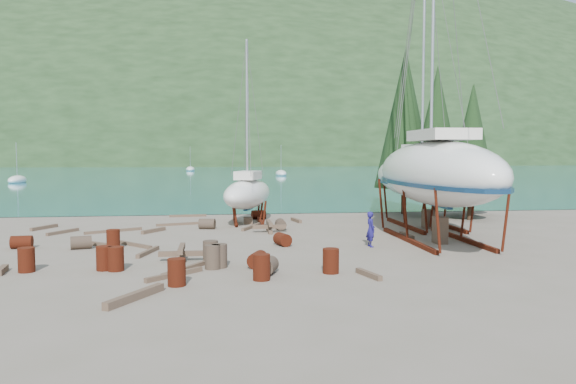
{
  "coord_description": "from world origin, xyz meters",
  "views": [
    {
      "loc": [
        -1.99,
        -23.67,
        4.25
      ],
      "look_at": [
        1.43,
        3.0,
        2.37
      ],
      "focal_mm": 35.0,
      "sensor_mm": 36.0,
      "label": 1
    }
  ],
  "objects": [
    {
      "name": "timber_15",
      "position": [
        -7.49,
        7.18,
        0.07
      ],
      "size": [
        2.79,
        1.68,
        0.15
      ],
      "primitive_type": "cube",
      "rotation": [
        0.0,
        0.0,
        2.09
      ],
      "color": "brown",
      "rests_on": "ground"
    },
    {
      "name": "timber_16",
      "position": [
        -4.36,
        -7.26,
        0.11
      ],
      "size": [
        1.47,
        2.3,
        0.23
      ],
      "primitive_type": "cube",
      "rotation": [
        0.0,
        0.0,
        2.61
      ],
      "color": "brown",
      "rests_on": "ground"
    },
    {
      "name": "drum_0",
      "position": [
        -8.74,
        -2.85,
        0.44
      ],
      "size": [
        0.58,
        0.58,
        0.88
      ],
      "primitive_type": "cylinder",
      "color": "#5C170F",
      "rests_on": "ground"
    },
    {
      "name": "drum_14",
      "position": [
        -5.61,
        -3.05,
        0.44
      ],
      "size": [
        0.58,
        0.58,
        0.88
      ],
      "primitive_type": "cylinder",
      "color": "#5C170F",
      "rests_on": "ground"
    },
    {
      "name": "timber_10",
      "position": [
        -0.03,
        7.8,
        0.08
      ],
      "size": [
        1.29,
        2.55,
        0.16
      ],
      "primitive_type": "cube",
      "rotation": [
        0.0,
        0.0,
        2.71
      ],
      "color": "brown",
      "rests_on": "ground"
    },
    {
      "name": "timber_6",
      "position": [
        2.89,
        10.39,
        0.1
      ],
      "size": [
        0.49,
        1.61,
        0.19
      ],
      "primitive_type": "cube",
      "rotation": [
        0.0,
        0.0,
        0.19
      ],
      "color": "brown",
      "rests_on": "ground"
    },
    {
      "name": "timber_8",
      "position": [
        -5.35,
        6.86,
        0.09
      ],
      "size": [
        1.16,
        1.59,
        0.19
      ],
      "primitive_type": "cube",
      "rotation": [
        0.0,
        0.0,
        2.55
      ],
      "color": "brown",
      "rests_on": "ground"
    },
    {
      "name": "drum_10",
      "position": [
        -6.04,
        -2.87,
        0.44
      ],
      "size": [
        0.58,
        0.58,
        0.88
      ],
      "primitive_type": "cylinder",
      "color": "#5C170F",
      "rests_on": "ground"
    },
    {
      "name": "far_house_center",
      "position": [
        -20.0,
        190.0,
        2.92
      ],
      "size": [
        6.6,
        5.6,
        5.6
      ],
      "color": "beige",
      "rests_on": "ground"
    },
    {
      "name": "drum_17",
      "position": [
        -2.15,
        -3.14,
        0.44
      ],
      "size": [
        0.58,
        0.58,
        0.88
      ],
      "primitive_type": "cylinder",
      "color": "#2D2823",
      "rests_on": "ground"
    },
    {
      "name": "drum_6",
      "position": [
        1.0,
        1.64,
        0.29
      ],
      "size": [
        0.82,
        1.01,
        0.58
      ],
      "primitive_type": "cylinder",
      "rotation": [
        1.57,
        0.0,
        0.31
      ],
      "color": "#5C170F",
      "rests_on": "ground"
    },
    {
      "name": "timber_0",
      "position": [
        -4.25,
        9.64,
        0.07
      ],
      "size": [
        2.46,
        0.9,
        0.14
      ],
      "primitive_type": "cube",
      "rotation": [
        0.0,
        0.0,
        1.88
      ],
      "color": "brown",
      "rests_on": "ground"
    },
    {
      "name": "timber_5",
      "position": [
        -3.44,
        -4.32,
        0.08
      ],
      "size": [
        1.87,
        1.81,
        0.16
      ],
      "primitive_type": "cube",
      "rotation": [
        0.0,
        0.0,
        2.34
      ],
      "color": "brown",
      "rests_on": "ground"
    },
    {
      "name": "drum_12",
      "position": [
        -0.49,
        -3.05,
        0.29
      ],
      "size": [
        0.85,
        1.03,
        0.58
      ],
      "primitive_type": "cylinder",
      "rotation": [
        1.57,
        0.0,
        2.78
      ],
      "color": "#5C170F",
      "rests_on": "ground"
    },
    {
      "name": "far_hill",
      "position": [
        0.0,
        320.0,
        0.0
      ],
      "size": [
        800.0,
        360.0,
        110.0
      ],
      "primitive_type": "ellipsoid",
      "color": "black",
      "rests_on": "ground"
    },
    {
      "name": "timber_12",
      "position": [
        -4.87,
        0.29,
        0.08
      ],
      "size": [
        0.74,
        2.18,
        0.17
      ],
      "primitive_type": "cube",
      "rotation": [
        0.0,
        0.0,
        2.88
      ],
      "color": "brown",
      "rests_on": "ground"
    },
    {
      "name": "timber_17",
      "position": [
        -10.07,
        7.03,
        0.08
      ],
      "size": [
        1.25,
        1.94,
        0.16
      ],
      "primitive_type": "cube",
      "rotation": [
        0.0,
        0.0,
        2.61
      ],
      "color": "brown",
      "rests_on": "ground"
    },
    {
      "name": "drum_11",
      "position": [
        1.54,
        7.08,
        0.29
      ],
      "size": [
        0.6,
        0.89,
        0.58
      ],
      "primitive_type": "cylinder",
      "rotation": [
        1.57,
        0.0,
        3.12
      ],
      "color": "#2D2823",
      "rests_on": "ground"
    },
    {
      "name": "timber_1",
      "position": [
        7.52,
        3.4,
        0.1
      ],
      "size": [
        0.24,
        1.62,
        0.19
      ],
      "primitive_type": "cube",
      "rotation": [
        0.0,
        0.0,
        0.03
      ],
      "color": "brown",
      "rests_on": "ground"
    },
    {
      "name": "far_house_left",
      "position": [
        -60.0,
        190.0,
        2.92
      ],
      "size": [
        6.6,
        5.6,
        5.6
      ],
      "color": "beige",
      "rests_on": "ground"
    },
    {
      "name": "timber_13",
      "position": [
        -9.55,
        -2.93,
        0.11
      ],
      "size": [
        0.35,
        1.13,
        0.22
      ],
      "primitive_type": "cube",
      "rotation": [
        0.0,
        0.0,
        0.13
      ],
      "color": "brown",
      "rests_on": "ground"
    },
    {
      "name": "drum_2",
      "position": [
        -10.61,
        2.36,
        0.29
      ],
      "size": [
        0.92,
        0.64,
        0.58
      ],
      "primitive_type": "cylinder",
      "rotation": [
        1.57,
        0.0,
        1.65
      ],
      "color": "#5C170F",
      "rests_on": "ground"
    },
    {
      "name": "moored_boat_far",
      "position": [
        -8.0,
        110.0,
        0.39
      ],
      "size": [
        2.0,
        5.0,
        6.05
      ],
      "color": "white",
      "rests_on": "ground"
    },
    {
      "name": "cypress_mid_right",
      "position": [
        14.0,
        10.0,
        4.92
      ],
      "size": [
        3.06,
        3.06,
        8.5
      ],
      "color": "black",
      "rests_on": "ground"
    },
    {
      "name": "timber_3",
      "position": [
        -2.96,
        -3.1,
        0.07
      ],
      "size": [
        1.88,
        2.8,
        0.15
      ],
      "primitive_type": "cube",
      "rotation": [
        0.0,
        0.0,
        2.57
      ],
      "color": "brown",
      "rests_on": "ground"
    },
    {
      "name": "drum_1",
      "position": [
        -0.21,
        -4.27,
        0.29
      ],
      "size": [
        0.84,
        1.02,
        0.58
      ],
      "primitive_type": "cylinder",
      "rotation": [
        1.57,
        0.0,
        2.8
      ],
      "color": "#2D2823",
      "rests_on": "ground"
    },
    {
      "name": "timber_pile_aft",
      "position": [
        0.81,
        6.06,
        0.3
      ],
      "size": [
        1.8,
        1.8,
        0.6
      ],
      "color": "brown",
      "rests_on": "ground"
    },
    {
      "name": "timber_7",
      "position": [
        3.18,
        -5.16,
        0.09
      ],
      "size": [
        0.57,
        1.5,
        0.17
      ],
      "primitive_type": "cube",
      "rotation": [
        0.0,
        0.0,
        0.27
      ],
      "color": "brown",
      "rests_on": "ground"
    },
    {
      "name": "bay_water",
      "position": [
        0.0,
        315.0,
        0.01
      ],
      "size": [
        700.0,
        700.0,
        0.0
      ],
      "primitive_type": "plane",
      "color": "#1A7383",
      "rests_on": "ground"
    },
    {
      "name": "drum_15",
      "position": [
        -7.96,
        1.91,
        0.29
      ],
      "size": [
        1.0,
        0.78,
        0.58
      ],
      "primitive_type": "cylinder",
      "rotation": [
        1.57,
        0.0,
        1.83
      ],
      "color": "#2D2823",
      "rests_on": "ground"
    },
    {
      "name": "drum_3",
      "position": [
        -0.51,
        -5.2,
        0.44
      ],
      "size": [
        0.58,
        0.58,
        0.88
      ],
      "primitive_type": "cylinder",
      "color": "#5C170F",
      "rests_on": "ground"
    },
    {
      "name": "drum_9",
      "position": [
        -2.52,
        7.81,
        0.29
      ],
      "size": [
        0.99,
        0.77,
        0.58
      ],
      "primitive_type": "cylinder",
      "rotation": [
        1.57,
        0.0,
        1.34
      ],
      "color": "#2D2823",
      "rests_on": "ground"
    },
    {
      "name": "large_sailboat_far",
      "position": [
        9.86,
        7.07,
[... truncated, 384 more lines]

